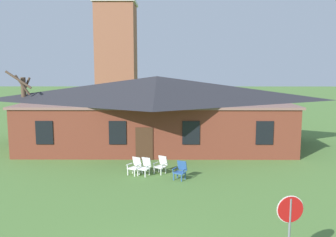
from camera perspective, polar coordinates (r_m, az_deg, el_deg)
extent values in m
cube|color=brown|center=(28.44, -1.69, -0.71)|extent=(18.57, 10.00, 3.20)
cube|color=#835E55|center=(28.23, -1.70, 2.66)|extent=(18.94, 10.20, 0.16)
pyramid|color=#28282D|center=(28.16, -1.71, 4.67)|extent=(19.31, 10.40, 1.82)
cube|color=black|center=(24.76, -18.45, -2.06)|extent=(1.10, 0.06, 1.50)
cube|color=black|center=(23.67, -7.75, -2.17)|extent=(1.10, 0.06, 1.50)
cube|color=black|center=(23.47, 3.55, -2.20)|extent=(1.10, 0.06, 1.50)
cube|color=black|center=(24.18, 14.61, -2.14)|extent=(1.10, 0.06, 1.50)
cube|color=#422819|center=(23.63, -3.68, -3.88)|extent=(1.10, 0.06, 2.10)
cube|color=#93563D|center=(48.05, -7.88, 8.98)|extent=(4.80, 4.80, 13.54)
cube|color=silver|center=(48.67, -8.04, 17.19)|extent=(5.18, 5.18, 0.36)
cylinder|color=slate|center=(11.69, 18.09, -16.72)|extent=(0.07, 0.07, 2.22)
cylinder|color=white|center=(11.40, 18.24, -13.09)|extent=(0.80, 0.13, 0.81)
cylinder|color=#B71414|center=(11.38, 18.29, -13.13)|extent=(0.75, 0.13, 0.76)
cube|color=silver|center=(20.34, -5.14, -8.40)|extent=(0.07, 0.07, 0.36)
cube|color=silver|center=(20.61, -6.17, -8.19)|extent=(0.07, 0.07, 0.36)
cube|color=silver|center=(20.69, -4.40, -8.11)|extent=(0.07, 0.07, 0.36)
cube|color=silver|center=(20.95, -5.42, -7.91)|extent=(0.07, 0.07, 0.36)
cube|color=silver|center=(20.59, -5.29, -7.60)|extent=(0.73, 0.73, 0.05)
cube|color=silver|center=(20.75, -4.78, -6.62)|extent=(0.54, 0.43, 0.54)
cube|color=silver|center=(20.36, -4.68, -7.21)|extent=(0.30, 0.43, 0.03)
cube|color=silver|center=(20.26, -4.95, -7.61)|extent=(0.05, 0.05, 0.22)
cube|color=silver|center=(20.69, -5.98, -6.97)|extent=(0.30, 0.43, 0.03)
cube|color=silver|center=(20.60, -6.25, -7.37)|extent=(0.05, 0.05, 0.22)
cube|color=white|center=(20.20, -3.52, -8.50)|extent=(0.07, 0.07, 0.36)
cube|color=white|center=(20.43, -4.64, -8.32)|extent=(0.07, 0.07, 0.36)
cube|color=white|center=(20.56, -2.89, -8.20)|extent=(0.07, 0.07, 0.36)
cube|color=white|center=(20.79, -3.99, -8.02)|extent=(0.07, 0.07, 0.36)
cube|color=white|center=(20.44, -3.76, -7.71)|extent=(0.72, 0.71, 0.05)
cube|color=white|center=(20.62, -3.32, -6.70)|extent=(0.54, 0.40, 0.54)
cube|color=white|center=(20.23, -3.09, -7.30)|extent=(0.27, 0.44, 0.03)
cube|color=white|center=(20.12, -3.32, -7.71)|extent=(0.05, 0.05, 0.22)
cube|color=white|center=(20.51, -4.50, -7.09)|extent=(0.27, 0.44, 0.03)
cube|color=white|center=(20.41, -4.74, -7.49)|extent=(0.05, 0.05, 0.22)
cube|color=silver|center=(20.52, -1.08, -8.22)|extent=(0.07, 0.07, 0.36)
cube|color=silver|center=(20.78, -2.13, -8.02)|extent=(0.07, 0.07, 0.36)
cube|color=silver|center=(20.87, -0.38, -7.94)|extent=(0.07, 0.07, 0.36)
cube|color=silver|center=(21.12, -1.41, -7.75)|extent=(0.07, 0.07, 0.36)
cube|color=silver|center=(20.77, -1.25, -7.44)|extent=(0.74, 0.73, 0.05)
cube|color=silver|center=(20.93, -0.76, -6.46)|extent=(0.53, 0.44, 0.54)
cube|color=silver|center=(20.54, -0.62, -7.05)|extent=(0.31, 0.42, 0.03)
cube|color=silver|center=(20.44, -0.88, -7.44)|extent=(0.06, 0.06, 0.22)
cube|color=silver|center=(20.86, -1.94, -6.81)|extent=(0.31, 0.42, 0.03)
cube|color=silver|center=(20.77, -2.20, -7.20)|extent=(0.06, 0.06, 0.22)
cube|color=#2D5693|center=(19.47, 2.10, -9.13)|extent=(0.07, 0.07, 0.36)
cube|color=#2D5693|center=(19.67, 0.88, -8.95)|extent=(0.07, 0.07, 0.36)
cube|color=#2D5693|center=(19.85, 2.67, -8.79)|extent=(0.07, 0.07, 0.36)
cube|color=#2D5693|center=(20.05, 1.47, -8.62)|extent=(0.07, 0.07, 0.36)
cube|color=#2D5693|center=(19.70, 1.78, -8.30)|extent=(0.72, 0.71, 0.05)
cube|color=#2D5693|center=(19.89, 2.19, -7.25)|extent=(0.54, 0.41, 0.54)
cube|color=#2D5693|center=(19.50, 2.53, -7.88)|extent=(0.27, 0.44, 0.03)
cube|color=#2D5693|center=(19.40, 2.31, -8.30)|extent=(0.05, 0.05, 0.22)
cube|color=#2D5693|center=(19.75, 1.00, -7.66)|extent=(0.27, 0.44, 0.03)
cube|color=#2D5693|center=(19.65, 0.78, -8.09)|extent=(0.05, 0.05, 0.22)
cylinder|color=brown|center=(29.69, -21.13, 0.98)|extent=(0.36, 0.36, 5.11)
cylinder|color=brown|center=(28.69, -21.97, 5.54)|extent=(1.85, 0.21, 1.33)
cylinder|color=brown|center=(29.07, -21.44, 4.81)|extent=(1.05, 0.42, 1.51)
cylinder|color=brown|center=(29.72, -20.83, 4.99)|extent=(0.75, 0.55, 0.99)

